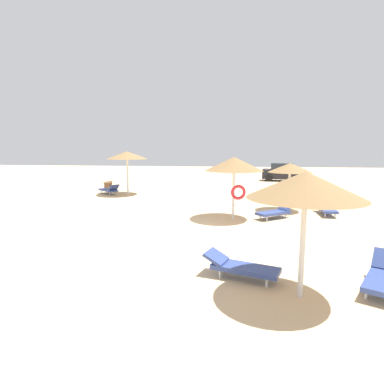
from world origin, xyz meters
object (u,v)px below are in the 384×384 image
parasol_3 (127,155)px  lounger_2 (383,277)px  lounger_0 (309,200)px  bench_1 (281,188)px  parasol_0 (290,168)px  bench_0 (289,187)px  lounger_3 (109,190)px  parasol_1 (234,164)px  lounger_5 (326,208)px  parked_car (284,172)px  parasol_4 (306,185)px  lounger_4 (240,266)px  bench_2 (108,183)px  lounger_1 (276,212)px

parasol_3 → lounger_2: bearing=-52.3°
parasol_3 → lounger_0: size_ratio=1.50×
lounger_0 → bench_1: (-0.73, 5.25, 0.03)m
parasol_0 → bench_0: 7.71m
parasol_0 → lounger_3: (-11.42, 4.37, -1.91)m
parasol_1 → lounger_5: parasol_1 is taller
parasol_3 → parked_car: (12.20, 9.98, -1.89)m
lounger_3 → parasol_1: bearing=-37.6°
parasol_4 → lounger_4: parasol_4 is taller
lounger_0 → bench_2: bearing=156.1°
lounger_4 → bench_2: lounger_4 is taller
bench_1 → parasol_3: bearing=-168.1°
lounger_1 → bench_2: size_ratio=1.22×
parasol_0 → lounger_1: bearing=-115.7°
parasol_4 → lounger_5: 9.89m
lounger_4 → parasol_4: bearing=-33.8°
parasol_0 → parasol_1: 3.66m
lounger_0 → lounger_3: 13.15m
lounger_4 → lounger_0: bearing=68.1°
parasol_3 → lounger_2: (10.60, -13.72, -2.39)m
parasol_3 → parked_car: parasol_3 is taller
lounger_3 → lounger_4: (8.62, -13.34, -0.01)m
lounger_2 → bench_2: bearing=128.0°
lounger_1 → bench_2: lounger_1 is taller
lounger_1 → lounger_2: lounger_1 is taller
parasol_1 → parked_car: size_ratio=0.67×
parasol_0 → parked_car: (2.10, 14.44, -1.41)m
parasol_1 → lounger_3: (-8.53, 6.58, -2.20)m
lounger_5 → lounger_4: bearing=-118.7°
parasol_0 → lounger_1: (-0.93, -1.94, -1.91)m
parasol_3 → lounger_2: size_ratio=1.55×
bench_1 → parasol_1: bearing=-111.7°
lounger_1 → parked_car: 16.66m
parasol_3 → bench_1: bearing=11.9°
lounger_0 → bench_0: lounger_0 is taller
parasol_1 → lounger_2: bearing=-64.2°
bench_2 → lounger_3: bearing=-67.8°
lounger_1 → lounger_4: size_ratio=0.93×
parasol_3 → lounger_3: size_ratio=1.61×
parasol_1 → parasol_4: 7.77m
parasol_3 → lounger_4: size_ratio=1.48×
parasol_1 → lounger_5: (4.59, 1.46, -2.21)m
lounger_4 → bench_1: (3.47, 15.69, 0.04)m
bench_2 → lounger_0: bearing=-23.9°
lounger_4 → bench_1: 16.07m
lounger_0 → lounger_4: 11.25m
lounger_4 → parasol_3: bearing=118.5°
parasol_0 → lounger_1: size_ratio=1.33×
parasol_3 → parasol_4: size_ratio=1.05×
parasol_0 → bench_2: size_ratio=1.61×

